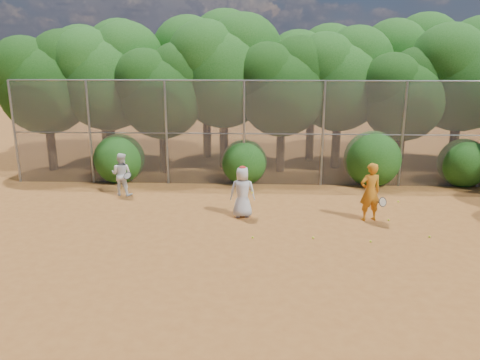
{
  "coord_description": "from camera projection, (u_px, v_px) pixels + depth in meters",
  "views": [
    {
      "loc": [
        -0.37,
        -11.73,
        4.92
      ],
      "look_at": [
        -1.0,
        2.5,
        1.1
      ],
      "focal_mm": 35.0,
      "sensor_mm": 36.0,
      "label": 1
    }
  ],
  "objects": [
    {
      "name": "tree_3",
      "position": [
        225.0,
        68.0,
        20.06
      ],
      "size": [
        4.89,
        4.26,
        6.7
      ],
      "color": "black",
      "rests_on": "ground"
    },
    {
      "name": "ball_3",
      "position": [
        430.0,
        237.0,
        12.98
      ],
      "size": [
        0.07,
        0.07,
        0.07
      ],
      "primitive_type": "sphere",
      "color": "yellow",
      "rests_on": "ground"
    },
    {
      "name": "tree_6",
      "position": [
        405.0,
        91.0,
        19.2
      ],
      "size": [
        3.86,
        3.36,
        5.29
      ],
      "color": "black",
      "rests_on": "ground"
    },
    {
      "name": "ground",
      "position": [
        273.0,
        244.0,
        12.58
      ],
      "size": [
        80.0,
        80.0,
        0.0
      ],
      "primitive_type": "plane",
      "color": "brown",
      "rests_on": "ground"
    },
    {
      "name": "ball_4",
      "position": [
        253.0,
        237.0,
        12.93
      ],
      "size": [
        0.07,
        0.07,
        0.07
      ],
      "primitive_type": "sphere",
      "color": "yellow",
      "rests_on": "ground"
    },
    {
      "name": "ball_5",
      "position": [
        398.0,
        202.0,
        16.09
      ],
      "size": [
        0.07,
        0.07,
        0.07
      ],
      "primitive_type": "sphere",
      "color": "yellow",
      "rests_on": "ground"
    },
    {
      "name": "tree_1",
      "position": [
        108.0,
        73.0,
        20.04
      ],
      "size": [
        4.64,
        4.03,
        6.35
      ],
      "color": "black",
      "rests_on": "ground"
    },
    {
      "name": "ball_2",
      "position": [
        371.0,
        241.0,
        12.66
      ],
      "size": [
        0.07,
        0.07,
        0.07
      ],
      "primitive_type": "sphere",
      "color": "yellow",
      "rests_on": "ground"
    },
    {
      "name": "ball_0",
      "position": [
        313.0,
        238.0,
        12.91
      ],
      "size": [
        0.07,
        0.07,
        0.07
      ],
      "primitive_type": "sphere",
      "color": "yellow",
      "rests_on": "ground"
    },
    {
      "name": "player_white",
      "position": [
        121.0,
        174.0,
        16.78
      ],
      "size": [
        0.91,
        0.82,
        1.55
      ],
      "rotation": [
        0.0,
        0.0,
        2.96
      ],
      "color": "white",
      "rests_on": "ground"
    },
    {
      "name": "tree_9",
      "position": [
        102.0,
        68.0,
        22.26
      ],
      "size": [
        4.83,
        4.2,
        6.62
      ],
      "color": "black",
      "rests_on": "ground"
    },
    {
      "name": "bush_3",
      "position": [
        463.0,
        161.0,
        18.09
      ],
      "size": [
        1.9,
        1.9,
        1.9
      ],
      "primitive_type": "sphere",
      "color": "#194C13",
      "rests_on": "ground"
    },
    {
      "name": "bush_0",
      "position": [
        119.0,
        156.0,
        18.65
      ],
      "size": [
        2.0,
        2.0,
        2.0
      ],
      "primitive_type": "sphere",
      "color": "#194C13",
      "rests_on": "ground"
    },
    {
      "name": "player_teen",
      "position": [
        243.0,
        192.0,
        14.5
      ],
      "size": [
        0.8,
        0.53,
        1.64
      ],
      "rotation": [
        0.0,
        0.0,
        3.17
      ],
      "color": "silver",
      "rests_on": "ground"
    },
    {
      "name": "tree_4",
      "position": [
        283.0,
        84.0,
        19.53
      ],
      "size": [
        4.19,
        3.64,
        5.73
      ],
      "color": "black",
      "rests_on": "ground"
    },
    {
      "name": "bush_1",
      "position": [
        244.0,
        160.0,
        18.47
      ],
      "size": [
        1.8,
        1.8,
        1.8
      ],
      "primitive_type": "sphere",
      "color": "#194C13",
      "rests_on": "ground"
    },
    {
      "name": "fence_back",
      "position": [
        267.0,
        133.0,
        17.84
      ],
      "size": [
        20.05,
        0.09,
        4.03
      ],
      "color": "gray",
      "rests_on": "ground"
    },
    {
      "name": "tree_10",
      "position": [
        207.0,
        61.0,
        22.16
      ],
      "size": [
        5.15,
        4.48,
        7.06
      ],
      "color": "black",
      "rests_on": "ground"
    },
    {
      "name": "ball_1",
      "position": [
        389.0,
        220.0,
        14.3
      ],
      "size": [
        0.07,
        0.07,
        0.07
      ],
      "primitive_type": "sphere",
      "color": "yellow",
      "rests_on": "ground"
    },
    {
      "name": "player_yellow",
      "position": [
        370.0,
        192.0,
        14.17
      ],
      "size": [
        0.88,
        0.61,
        1.8
      ],
      "rotation": [
        0.0,
        0.0,
        3.38
      ],
      "color": "#C57217",
      "rests_on": "ground"
    },
    {
      "name": "tree_11",
      "position": [
        314.0,
        72.0,
        21.68
      ],
      "size": [
        4.64,
        4.03,
        6.35
      ],
      "color": "black",
      "rests_on": "ground"
    },
    {
      "name": "tree_2",
      "position": [
        163.0,
        88.0,
        19.4
      ],
      "size": [
        3.99,
        3.47,
        5.47
      ],
      "color": "black",
      "rests_on": "ground"
    },
    {
      "name": "tree_5",
      "position": [
        341.0,
        76.0,
        20.12
      ],
      "size": [
        4.51,
        3.92,
        6.17
      ],
      "color": "black",
      "rests_on": "ground"
    },
    {
      "name": "tree_12",
      "position": [
        409.0,
        64.0,
        21.98
      ],
      "size": [
        5.02,
        4.37,
        6.88
      ],
      "color": "black",
      "rests_on": "ground"
    },
    {
      "name": "tree_7",
      "position": [
        464.0,
        71.0,
        19.47
      ],
      "size": [
        4.77,
        4.14,
        6.53
      ],
      "color": "black",
      "rests_on": "ground"
    },
    {
      "name": "tree_0",
      "position": [
        46.0,
        79.0,
        19.72
      ],
      "size": [
        4.38,
        3.81,
        6.0
      ],
      "color": "black",
      "rests_on": "ground"
    },
    {
      "name": "bush_2",
      "position": [
        372.0,
        156.0,
        18.2
      ],
      "size": [
        2.2,
        2.2,
        2.2
      ],
      "primitive_type": "sphere",
      "color": "#194C13",
      "rests_on": "ground"
    }
  ]
}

